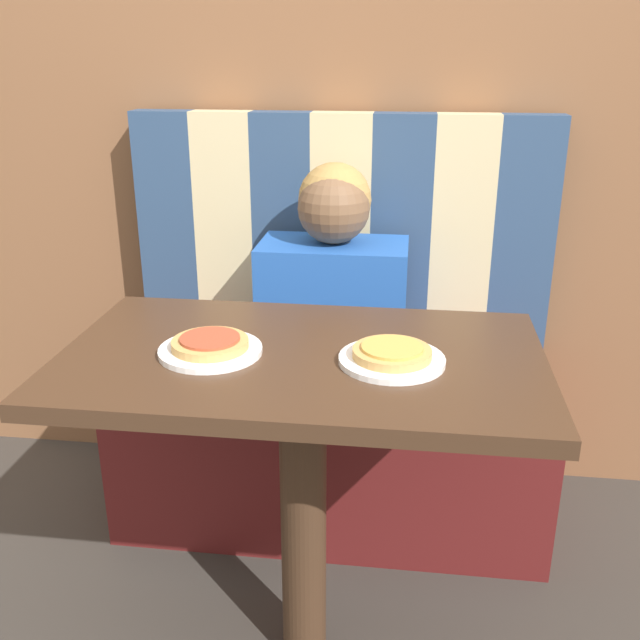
{
  "coord_description": "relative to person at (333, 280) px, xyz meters",
  "views": [
    {
      "loc": [
        0.2,
        -1.28,
        1.34
      ],
      "look_at": [
        0.0,
        0.28,
        0.73
      ],
      "focal_mm": 40.0,
      "sensor_mm": 36.0,
      "label": 1
    }
  ],
  "objects": [
    {
      "name": "wall_back",
      "position": [
        0.0,
        0.3,
        0.55
      ],
      "size": [
        7.0,
        0.05,
        2.6
      ],
      "color": "brown",
      "rests_on": "ground_plane"
    },
    {
      "name": "booth_seat",
      "position": [
        0.0,
        -0.0,
        -0.51
      ],
      "size": [
        1.23,
        0.51,
        0.47
      ],
      "color": "#5B1919",
      "rests_on": "ground_plane"
    },
    {
      "name": "booth_backrest",
      "position": [
        0.0,
        0.21,
        0.07
      ],
      "size": [
        1.23,
        0.08,
        0.7
      ],
      "color": "navy",
      "rests_on": "booth_seat"
    },
    {
      "name": "dining_table",
      "position": [
        0.0,
        -0.57,
        -0.1
      ],
      "size": [
        0.96,
        0.57,
        0.77
      ],
      "color": "#422B1C",
      "rests_on": "ground_plane"
    },
    {
      "name": "person",
      "position": [
        0.0,
        0.0,
        0.0
      ],
      "size": [
        0.4,
        0.24,
        0.59
      ],
      "color": "#2356B2",
      "rests_on": "booth_seat"
    },
    {
      "name": "plate_left",
      "position": [
        -0.18,
        -0.6,
        0.03
      ],
      "size": [
        0.21,
        0.21,
        0.01
      ],
      "color": "white",
      "rests_on": "dining_table"
    },
    {
      "name": "plate_right",
      "position": [
        0.18,
        -0.6,
        0.03
      ],
      "size": [
        0.21,
        0.21,
        0.01
      ],
      "color": "white",
      "rests_on": "dining_table"
    },
    {
      "name": "pizza_left",
      "position": [
        -0.18,
        -0.6,
        0.05
      ],
      "size": [
        0.15,
        0.15,
        0.02
      ],
      "color": "tan",
      "rests_on": "plate_left"
    },
    {
      "name": "pizza_right",
      "position": [
        0.18,
        -0.6,
        0.05
      ],
      "size": [
        0.15,
        0.15,
        0.02
      ],
      "color": "tan",
      "rests_on": "plate_right"
    }
  ]
}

